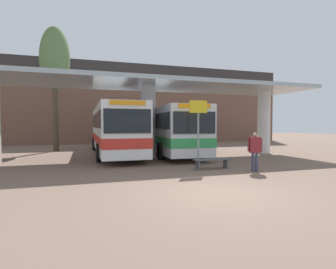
% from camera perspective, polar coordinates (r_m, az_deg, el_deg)
% --- Properties ---
extents(ground_plane, '(100.00, 100.00, 0.00)m').
position_cam_1_polar(ground_plane, '(8.17, 10.85, -12.54)').
color(ground_plane, '#755B4C').
extents(townhouse_backdrop, '(40.00, 0.58, 8.96)m').
position_cam_1_polar(townhouse_backdrop, '(29.86, -10.15, 8.14)').
color(townhouse_backdrop, brown).
rests_on(townhouse_backdrop, ground_plane).
extents(station_canopy, '(22.20, 5.15, 4.75)m').
position_cam_1_polar(station_canopy, '(16.64, -4.28, 8.61)').
color(station_canopy, silver).
rests_on(station_canopy, ground_plane).
extents(transit_bus_left_bay, '(2.81, 12.45, 3.27)m').
position_cam_1_polar(transit_bus_left_bay, '(18.82, -11.70, 1.34)').
color(transit_bus_left_bay, white).
rests_on(transit_bus_left_bay, ground_plane).
extents(transit_bus_center_bay, '(3.16, 12.46, 3.17)m').
position_cam_1_polar(transit_bus_center_bay, '(19.39, -0.55, 1.25)').
color(transit_bus_center_bay, silver).
rests_on(transit_bus_center_bay, ground_plane).
extents(waiting_bench_near_pillar, '(1.80, 0.44, 0.46)m').
position_cam_1_polar(waiting_bench_near_pillar, '(12.48, 9.55, -5.82)').
color(waiting_bench_near_pillar, '#4C5156').
rests_on(waiting_bench_near_pillar, ground_plane).
extents(info_sign_platform, '(0.90, 0.09, 3.24)m').
position_cam_1_polar(info_sign_platform, '(12.74, 6.61, 3.15)').
color(info_sign_platform, gray).
rests_on(info_sign_platform, ground_plane).
extents(pedestrian_waiting, '(0.63, 0.38, 1.72)m').
position_cam_1_polar(pedestrian_waiting, '(12.18, 18.37, -2.77)').
color(pedestrian_waiting, '#333856').
rests_on(pedestrian_waiting, ground_plane).
extents(poplar_tree_behind_left, '(2.25, 2.25, 9.73)m').
position_cam_1_polar(poplar_tree_behind_left, '(23.00, -23.41, 14.52)').
color(poplar_tree_behind_left, '#473A2B').
rests_on(poplar_tree_behind_left, ground_plane).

